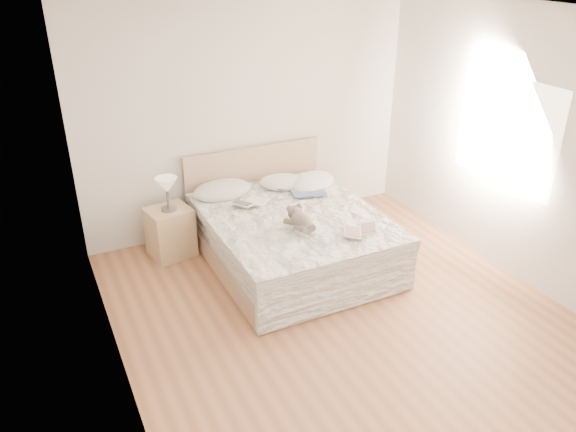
% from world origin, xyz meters
% --- Properties ---
extents(floor, '(4.00, 4.50, 0.00)m').
position_xyz_m(floor, '(0.00, 0.00, 0.00)').
color(floor, brown).
rests_on(floor, ground).
extents(ceiling, '(4.00, 4.50, 0.00)m').
position_xyz_m(ceiling, '(0.00, 0.00, 2.70)').
color(ceiling, white).
rests_on(ceiling, ground).
extents(wall_back, '(4.00, 0.02, 2.70)m').
position_xyz_m(wall_back, '(0.00, 2.25, 1.35)').
color(wall_back, silver).
rests_on(wall_back, ground).
extents(wall_left, '(0.02, 4.50, 2.70)m').
position_xyz_m(wall_left, '(-2.00, 0.00, 1.35)').
color(wall_left, silver).
rests_on(wall_left, ground).
extents(wall_right, '(0.02, 4.50, 2.70)m').
position_xyz_m(wall_right, '(2.00, 0.00, 1.35)').
color(wall_right, silver).
rests_on(wall_right, ground).
extents(window, '(0.02, 1.30, 1.10)m').
position_xyz_m(window, '(1.99, 0.30, 1.45)').
color(window, white).
rests_on(window, wall_right).
extents(bed, '(1.72, 2.14, 1.00)m').
position_xyz_m(bed, '(0.00, 1.19, 0.31)').
color(bed, tan).
rests_on(bed, floor).
extents(nightstand, '(0.52, 0.48, 0.56)m').
position_xyz_m(nightstand, '(-1.13, 1.88, 0.28)').
color(nightstand, tan).
rests_on(nightstand, floor).
extents(table_lamp, '(0.26, 0.26, 0.37)m').
position_xyz_m(table_lamp, '(-1.13, 1.86, 0.83)').
color(table_lamp, '#4E4943').
rests_on(table_lamp, nightstand).
extents(pillow_left, '(0.71, 0.53, 0.20)m').
position_xyz_m(pillow_left, '(-0.49, 1.93, 0.64)').
color(pillow_left, silver).
rests_on(pillow_left, bed).
extents(pillow_middle, '(0.67, 0.59, 0.17)m').
position_xyz_m(pillow_middle, '(0.23, 1.84, 0.64)').
color(pillow_middle, white).
rests_on(pillow_middle, bed).
extents(pillow_right, '(0.75, 0.66, 0.19)m').
position_xyz_m(pillow_right, '(0.54, 1.70, 0.64)').
color(pillow_right, white).
rests_on(pillow_right, bed).
extents(blouse, '(0.67, 0.70, 0.02)m').
position_xyz_m(blouse, '(0.40, 1.63, 0.63)').
color(blouse, '#3F5273').
rests_on(blouse, bed).
extents(photo_book, '(0.41, 0.38, 0.03)m').
position_xyz_m(photo_book, '(-0.33, 1.50, 0.63)').
color(photo_book, white).
rests_on(photo_book, bed).
extents(childrens_book, '(0.44, 0.40, 0.02)m').
position_xyz_m(childrens_book, '(0.40, 0.43, 0.63)').
color(childrens_book, beige).
rests_on(childrens_book, bed).
extents(teddy_bear, '(0.26, 0.35, 0.18)m').
position_xyz_m(teddy_bear, '(-0.10, 0.73, 0.65)').
color(teddy_bear, '#6A5E51').
rests_on(teddy_bear, bed).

